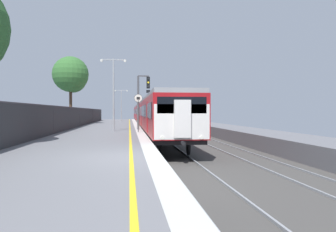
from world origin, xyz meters
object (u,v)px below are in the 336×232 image
object	(u,v)px
signal_gantry	(142,96)
commuter_train_at_platform	(147,113)
platform_lamp_far	(121,102)
background_tree_left	(71,76)
speed_limit_sign	(138,108)
platform_lamp_mid	(113,88)

from	to	relation	value
signal_gantry	commuter_train_at_platform	bearing A→B (deg)	85.47
platform_lamp_far	background_tree_left	size ratio (longest dim) A/B	0.59
signal_gantry	background_tree_left	bearing A→B (deg)	120.27
commuter_train_at_platform	platform_lamp_far	xyz separation A→B (m)	(-3.72, 5.07, 1.70)
signal_gantry	platform_lamp_far	xyz separation A→B (m)	(-2.26, 23.48, 0.08)
signal_gantry	speed_limit_sign	size ratio (longest dim) A/B	1.65
commuter_train_at_platform	signal_gantry	xyz separation A→B (m)	(-1.46, -18.42, 1.61)
commuter_train_at_platform	signal_gantry	distance (m)	18.54
commuter_train_at_platform	platform_lamp_far	distance (m)	6.51
speed_limit_sign	platform_lamp_mid	size ratio (longest dim) A/B	0.49
platform_lamp_mid	background_tree_left	distance (m)	17.35
background_tree_left	platform_lamp_mid	bearing A→B (deg)	-69.72
speed_limit_sign	background_tree_left	xyz separation A→B (m)	(-7.82, 17.90, 4.20)
platform_lamp_far	signal_gantry	bearing A→B (deg)	-84.50
platform_lamp_far	background_tree_left	world-z (taller)	background_tree_left
commuter_train_at_platform	speed_limit_sign	xyz separation A→B (m)	(-1.85, -22.25, 0.51)
speed_limit_sign	signal_gantry	bearing A→B (deg)	84.23
platform_lamp_mid	platform_lamp_far	bearing A→B (deg)	90.00
signal_gantry	platform_lamp_mid	distance (m)	3.07
speed_limit_sign	platform_lamp_mid	xyz separation A→B (m)	(-1.87, 1.81, 1.56)
commuter_train_at_platform	platform_lamp_mid	world-z (taller)	platform_lamp_mid
commuter_train_at_platform	platform_lamp_mid	size ratio (longest dim) A/B	10.97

